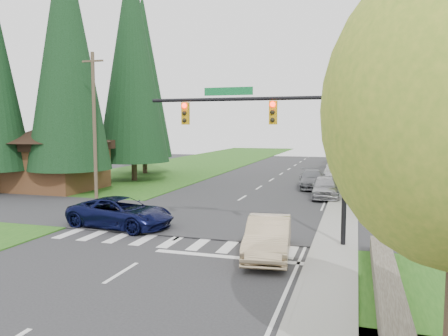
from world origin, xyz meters
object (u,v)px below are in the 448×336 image
at_px(parked_car_a, 325,187).
at_px(parked_car_c, 334,172).
at_px(parked_car_b, 312,179).
at_px(parked_car_d, 335,161).
at_px(parked_car_e, 341,158).
at_px(suv_navy, 121,213).
at_px(sedan_champagne, 268,237).

height_order(parked_car_a, parked_car_c, parked_car_a).
xyz_separation_m(parked_car_b, parked_car_c, (1.40, 7.13, -0.05)).
bearing_deg(parked_car_d, parked_car_e, 83.88).
height_order(suv_navy, parked_car_a, parked_car_a).
distance_m(sedan_champagne, parked_car_d, 40.32).
distance_m(parked_car_c, parked_car_e, 19.51).
height_order(sedan_champagne, parked_car_a, parked_car_a).
xyz_separation_m(parked_car_c, parked_car_d, (-0.52, 13.52, 0.04)).
bearing_deg(sedan_champagne, parked_car_d, 82.33).
xyz_separation_m(parked_car_a, parked_car_b, (-1.40, 4.86, -0.04)).
xyz_separation_m(suv_navy, parked_car_b, (7.70, 17.00, -0.01)).
bearing_deg(parked_car_a, sedan_champagne, -98.87).
xyz_separation_m(parked_car_c, parked_car_e, (0.00, 19.51, -0.06)).
bearing_deg(parked_car_a, parked_car_c, 85.49).
bearing_deg(parked_car_c, parked_car_d, 95.88).
bearing_deg(parked_car_b, parked_car_d, 80.97).
bearing_deg(suv_navy, parked_car_d, -5.15).
height_order(sedan_champagne, suv_navy, sedan_champagne).
xyz_separation_m(suv_navy, parked_car_c, (9.10, 24.13, -0.07)).
bearing_deg(parked_car_e, suv_navy, -106.01).
bearing_deg(parked_car_d, parked_car_a, -90.01).
distance_m(parked_car_c, parked_car_d, 13.53).
xyz_separation_m(parked_car_a, parked_car_e, (0.00, 31.50, -0.16)).
xyz_separation_m(sedan_champagne, parked_car_c, (1.13, 26.80, -0.08)).
bearing_deg(suv_navy, sedan_champagne, -100.82).
xyz_separation_m(parked_car_a, parked_car_d, (-0.52, 25.51, -0.06)).
distance_m(sedan_champagne, suv_navy, 8.40).
relative_size(sedan_champagne, suv_navy, 0.86).
height_order(parked_car_b, parked_car_d, parked_car_b).
relative_size(suv_navy, parked_car_e, 1.26).
relative_size(parked_car_a, parked_car_b, 0.90).
relative_size(sedan_champagne, parked_car_e, 1.08).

